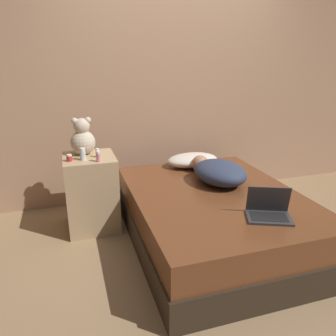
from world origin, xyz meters
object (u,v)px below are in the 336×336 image
(pillow, at_px, (192,160))
(laptop, at_px, (269,211))
(bottle_red, at_px, (69,158))
(bottle_pink, at_px, (98,156))
(bottle_clear, at_px, (83,154))
(bottle_white, at_px, (98,153))
(person_lying, at_px, (218,172))
(teddy_bear, at_px, (83,138))

(pillow, xyz_separation_m, laptop, (0.10, -1.25, -0.02))
(bottle_red, bearing_deg, bottle_pink, -20.80)
(bottle_clear, relative_size, bottle_white, 1.36)
(bottle_red, relative_size, bottle_white, 0.75)
(bottle_pink, bearing_deg, bottle_white, 86.79)
(laptop, distance_m, bottle_red, 1.71)
(pillow, relative_size, person_lying, 0.74)
(person_lying, bearing_deg, teddy_bear, 149.23)
(pillow, height_order, teddy_bear, teddy_bear)
(person_lying, relative_size, laptop, 1.99)
(bottle_clear, xyz_separation_m, bottle_white, (0.13, 0.05, -0.01))
(laptop, bearing_deg, pillow, 117.74)
(laptop, height_order, teddy_bear, teddy_bear)
(laptop, relative_size, bottle_clear, 3.38)
(laptop, distance_m, bottle_pink, 1.47)
(bottle_clear, bearing_deg, bottle_white, 20.96)
(bottle_clear, height_order, bottle_red, bottle_clear)
(pillow, height_order, bottle_clear, bottle_clear)
(person_lying, distance_m, bottle_pink, 1.09)
(teddy_bear, xyz_separation_m, bottle_clear, (-0.02, -0.19, -0.10))
(pillow, xyz_separation_m, bottle_clear, (-1.12, -0.21, 0.22))
(bottle_clear, bearing_deg, bottle_red, 178.95)
(teddy_bear, bearing_deg, bottle_white, -50.16)
(teddy_bear, bearing_deg, bottle_pink, -69.04)
(pillow, relative_size, bottle_red, 9.03)
(laptop, xyz_separation_m, bottle_clear, (-1.22, 1.04, 0.24))
(laptop, height_order, bottle_pink, bottle_pink)
(person_lying, xyz_separation_m, laptop, (0.04, -0.75, -0.05))
(bottle_pink, bearing_deg, bottle_clear, 144.55)
(teddy_bear, height_order, bottle_clear, teddy_bear)
(bottle_pink, height_order, bottle_white, bottle_pink)
(person_lying, relative_size, bottle_red, 12.16)
(laptop, bearing_deg, person_lying, 116.39)
(person_lying, height_order, bottle_clear, bottle_clear)
(bottle_white, bearing_deg, bottle_red, -168.86)
(person_lying, relative_size, bottle_pink, 7.65)
(bottle_clear, bearing_deg, bottle_pink, -35.45)
(laptop, distance_m, teddy_bear, 1.75)
(person_lying, xyz_separation_m, bottle_white, (-1.05, 0.34, 0.17))
(person_lying, xyz_separation_m, teddy_bear, (-1.16, 0.48, 0.29))
(bottle_pink, bearing_deg, bottle_red, 159.20)
(teddy_bear, distance_m, bottle_clear, 0.21)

